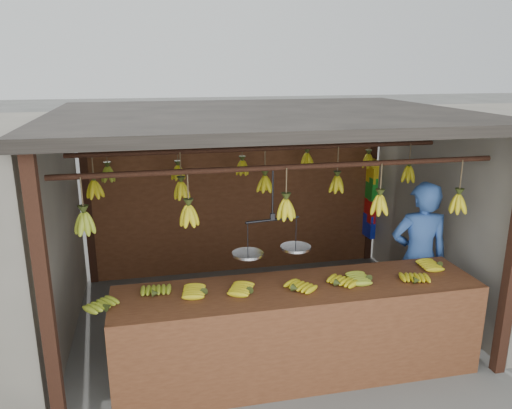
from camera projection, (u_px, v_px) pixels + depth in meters
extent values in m
plane|color=#5B5B57|center=(261.00, 318.00, 5.84)|extent=(80.00, 80.00, 0.00)
cube|color=black|center=(46.00, 304.00, 3.71)|extent=(0.10, 0.10, 2.30)
cube|color=black|center=(87.00, 200.00, 6.52)|extent=(0.10, 0.10, 2.30)
cube|color=black|center=(371.00, 185.00, 7.35)|extent=(0.10, 0.10, 2.30)
cube|color=black|center=(262.00, 115.00, 5.20)|extent=(4.30, 3.30, 0.10)
cylinder|color=black|center=(288.00, 167.00, 4.36)|extent=(4.00, 0.05, 0.05)
cylinder|color=black|center=(262.00, 149.00, 5.30)|extent=(4.00, 0.05, 0.05)
cylinder|color=black|center=(244.00, 136.00, 6.24)|extent=(4.00, 0.05, 0.05)
cube|color=#582F1A|center=(238.00, 209.00, 7.01)|extent=(4.00, 0.06, 1.80)
cube|color=#582F1A|center=(299.00, 290.00, 4.59)|extent=(3.39, 0.75, 0.08)
cube|color=#582F1A|center=(310.00, 351.00, 4.35)|extent=(3.39, 0.04, 0.90)
cube|color=black|center=(122.00, 376.00, 4.08)|extent=(0.07, 0.07, 0.82)
cube|color=black|center=(469.00, 332.00, 4.74)|extent=(0.07, 0.07, 0.82)
cube|color=black|center=(125.00, 335.00, 4.69)|extent=(0.07, 0.07, 0.82)
cube|color=black|center=(431.00, 301.00, 5.36)|extent=(0.07, 0.07, 0.82)
ellipsoid|color=#92A523|center=(108.00, 307.00, 4.12)|extent=(0.29, 0.30, 0.06)
ellipsoid|color=#92A523|center=(155.00, 294.00, 4.36)|extent=(0.20, 0.25, 0.06)
ellipsoid|color=gold|center=(204.00, 291.00, 4.42)|extent=(0.27, 0.22, 0.06)
ellipsoid|color=gold|center=(251.00, 290.00, 4.44)|extent=(0.29, 0.27, 0.06)
ellipsoid|color=gold|center=(295.00, 289.00, 4.45)|extent=(0.30, 0.29, 0.06)
ellipsoid|color=gold|center=(338.00, 284.00, 4.55)|extent=(0.30, 0.29, 0.06)
ellipsoid|color=#92A523|center=(368.00, 278.00, 4.69)|extent=(0.26, 0.20, 0.06)
ellipsoid|color=gold|center=(417.00, 281.00, 4.61)|extent=(0.24, 0.28, 0.06)
ellipsoid|color=gold|center=(438.00, 264.00, 5.00)|extent=(0.25, 0.20, 0.06)
ellipsoid|color=#92A523|center=(85.00, 223.00, 4.07)|extent=(0.16, 0.16, 0.28)
ellipsoid|color=gold|center=(189.00, 216.00, 4.31)|extent=(0.16, 0.16, 0.28)
ellipsoid|color=gold|center=(286.00, 209.00, 4.42)|extent=(0.16, 0.16, 0.28)
ellipsoid|color=gold|center=(379.00, 205.00, 4.62)|extent=(0.16, 0.16, 0.28)
ellipsoid|color=gold|center=(458.00, 204.00, 4.79)|extent=(0.16, 0.16, 0.28)
ellipsoid|color=gold|center=(95.00, 189.00, 5.05)|extent=(0.16, 0.16, 0.28)
ellipsoid|color=gold|center=(181.00, 191.00, 5.20)|extent=(0.16, 0.16, 0.28)
ellipsoid|color=gold|center=(265.00, 184.00, 5.46)|extent=(0.16, 0.16, 0.28)
ellipsoid|color=gold|center=(337.00, 184.00, 5.55)|extent=(0.16, 0.16, 0.28)
ellipsoid|color=gold|center=(408.00, 174.00, 5.72)|extent=(0.16, 0.16, 0.28)
ellipsoid|color=#92A523|center=(108.00, 174.00, 6.03)|extent=(0.16, 0.16, 0.28)
ellipsoid|color=gold|center=(178.00, 173.00, 6.21)|extent=(0.16, 0.16, 0.28)
ellipsoid|color=gold|center=(242.00, 168.00, 6.33)|extent=(0.16, 0.16, 0.28)
ellipsoid|color=gold|center=(307.00, 160.00, 6.53)|extent=(0.16, 0.16, 0.28)
ellipsoid|color=gold|center=(368.00, 161.00, 6.69)|extent=(0.16, 0.16, 0.28)
cylinder|color=black|center=(273.00, 194.00, 4.39)|extent=(0.02, 0.02, 0.47)
cylinder|color=black|center=(272.00, 220.00, 4.46)|extent=(0.51, 0.09, 0.02)
cylinder|color=silver|center=(248.00, 254.00, 4.46)|extent=(0.28, 0.28, 0.02)
cylinder|color=silver|center=(296.00, 248.00, 4.62)|extent=(0.28, 0.28, 0.02)
imported|color=#3359A5|center=(419.00, 258.00, 5.38)|extent=(0.68, 0.51, 1.70)
cube|color=yellow|center=(372.00, 171.00, 7.13)|extent=(0.08, 0.26, 0.34)
cube|color=#199926|center=(371.00, 188.00, 7.20)|extent=(0.08, 0.26, 0.34)
cube|color=red|center=(370.00, 210.00, 7.29)|extent=(0.08, 0.26, 0.34)
cube|color=#1426BF|center=(369.00, 225.00, 7.36)|extent=(0.08, 0.26, 0.34)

